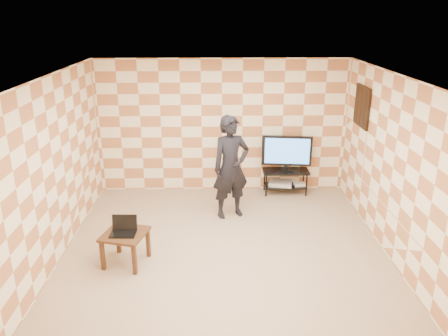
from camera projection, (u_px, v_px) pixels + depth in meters
The scene contains 14 objects.
floor at pixel (225, 249), 6.89m from camera, with size 5.00×5.00×0.00m, color tan.
wall_back at pixel (222, 127), 8.78m from camera, with size 5.00×0.02×2.70m, color #F8E9C1.
wall_front at pixel (231, 261), 4.08m from camera, with size 5.00×0.02×2.70m, color #F8E9C1.
wall_left at pixel (54, 170), 6.38m from camera, with size 0.02×5.00×2.70m, color #F8E9C1.
wall_right at pixel (393, 168), 6.48m from camera, with size 0.02×5.00×2.70m, color #F8E9C1.
ceiling at pixel (225, 77), 5.97m from camera, with size 5.00×5.00×0.02m, color white.
wall_art at pixel (362, 106), 7.73m from camera, with size 0.04×0.72×0.72m.
tv_stand at pixel (285, 176), 8.89m from camera, with size 0.93×0.42×0.50m.
tv at pixel (287, 152), 8.70m from camera, with size 0.99×0.22×0.72m.
dvd_player at pixel (280, 183), 8.95m from camera, with size 0.46×0.33×0.08m, color #B9B9BC.
game_console at pixel (300, 184), 8.93m from camera, with size 0.23×0.17×0.05m, color silver.
side_table at pixel (125, 238), 6.38m from camera, with size 0.72×0.72×0.50m.
laptop at pixel (124, 229), 6.34m from camera, with size 0.37×0.30×0.24m.
person at pixel (231, 167), 7.73m from camera, with size 0.68×0.45×1.87m, color black.
Camera 1 is at (-0.14, -6.03, 3.55)m, focal length 35.00 mm.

